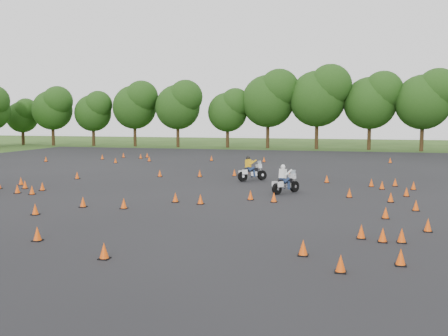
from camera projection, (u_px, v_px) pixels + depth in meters
name	position (u px, v px, depth m)	size (l,w,h in m)	color
ground	(204.00, 201.00, 23.82)	(140.00, 140.00, 0.00)	#2D5119
asphalt_pad	(232.00, 185.00, 29.61)	(62.00, 62.00, 0.00)	black
treeline	(315.00, 112.00, 56.51)	(86.57, 32.53, 10.83)	#1E4012
traffic_cones	(230.00, 182.00, 29.19)	(36.76, 33.38, 0.45)	#FF530A
rider_yellow	(253.00, 168.00, 31.25)	(2.05, 0.63, 1.58)	gold
rider_white	(286.00, 179.00, 26.22)	(1.97, 0.61, 1.52)	white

